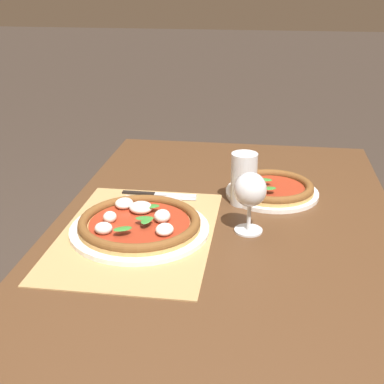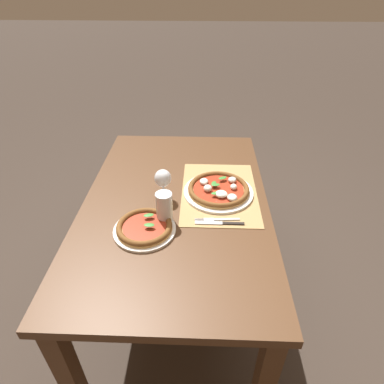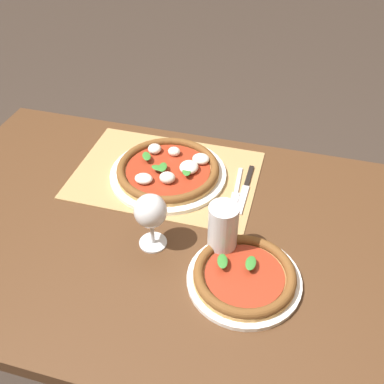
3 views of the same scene
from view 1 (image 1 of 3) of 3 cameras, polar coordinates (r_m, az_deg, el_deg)
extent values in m
cube|color=#4C301C|center=(1.36, 3.57, -4.49)|extent=(1.40, 0.88, 0.04)
cube|color=#4C301C|center=(2.15, -5.39, -4.86)|extent=(0.07, 0.07, 0.70)
cube|color=#4C301C|center=(2.12, 15.20, -6.07)|extent=(0.07, 0.07, 0.70)
cube|color=#A88451|center=(1.32, -5.87, -4.42)|extent=(0.54, 0.37, 0.00)
cylinder|color=white|center=(1.33, -5.59, -3.97)|extent=(0.34, 0.34, 0.01)
cylinder|color=tan|center=(1.32, -5.61, -3.54)|extent=(0.30, 0.30, 0.01)
torus|color=brown|center=(1.32, -5.62, -3.16)|extent=(0.30, 0.30, 0.02)
cylinder|color=maroon|center=(1.32, -5.62, -3.29)|extent=(0.25, 0.25, 0.00)
ellipsoid|color=silver|center=(1.33, -8.76, -2.66)|extent=(0.04, 0.03, 0.03)
ellipsoid|color=silver|center=(1.27, -9.42, -3.84)|extent=(0.04, 0.04, 0.03)
ellipsoid|color=silver|center=(1.26, -2.95, -4.02)|extent=(0.05, 0.04, 0.02)
ellipsoid|color=silver|center=(1.40, -7.25, -1.22)|extent=(0.05, 0.05, 0.03)
ellipsoid|color=silver|center=(1.31, -3.20, -2.58)|extent=(0.05, 0.04, 0.03)
ellipsoid|color=silver|center=(1.36, -5.50, -1.73)|extent=(0.06, 0.06, 0.03)
ellipsoid|color=#337A2D|center=(1.36, -4.45, -1.61)|extent=(0.04, 0.05, 0.00)
ellipsoid|color=#337A2D|center=(1.25, -7.41, -3.92)|extent=(0.04, 0.05, 0.00)
ellipsoid|color=#337A2D|center=(1.29, -4.87, -3.02)|extent=(0.05, 0.03, 0.00)
ellipsoid|color=#337A2D|center=(1.30, -5.09, -2.80)|extent=(0.03, 0.05, 0.00)
cylinder|color=white|center=(1.55, 8.51, -0.09)|extent=(0.27, 0.27, 0.01)
cylinder|color=tan|center=(1.55, 8.53, 0.28)|extent=(0.24, 0.24, 0.01)
torus|color=brown|center=(1.55, 8.56, 0.62)|extent=(0.24, 0.24, 0.02)
cylinder|color=maroon|center=(1.55, 8.55, 0.51)|extent=(0.18, 0.18, 0.00)
ellipsoid|color=#337A2D|center=(1.49, 8.15, 0.40)|extent=(0.03, 0.05, 0.00)
ellipsoid|color=#337A2D|center=(1.55, 7.74, 1.31)|extent=(0.02, 0.04, 0.00)
cylinder|color=silver|center=(1.34, 6.03, -4.09)|extent=(0.07, 0.07, 0.00)
cylinder|color=silver|center=(1.32, 6.09, -2.73)|extent=(0.01, 0.01, 0.06)
ellipsoid|color=silver|center=(1.29, 6.23, 0.28)|extent=(0.08, 0.08, 0.08)
ellipsoid|color=#AD5B14|center=(1.29, 6.21, -0.14)|extent=(0.07, 0.07, 0.05)
cylinder|color=silver|center=(1.46, 5.55, 1.41)|extent=(0.07, 0.07, 0.15)
cylinder|color=black|center=(1.47, 5.53, 0.89)|extent=(0.07, 0.07, 0.12)
cylinder|color=silver|center=(1.45, 5.62, 3.31)|extent=(0.07, 0.07, 0.02)
cube|color=#B7B7BC|center=(1.51, -4.94, -0.57)|extent=(0.02, 0.12, 0.00)
cube|color=#B7B7BC|center=(1.50, -1.93, -0.65)|extent=(0.03, 0.05, 0.00)
cylinder|color=#B7B7BC|center=(1.49, -0.34, -0.84)|extent=(0.01, 0.04, 0.00)
cylinder|color=#B7B7BC|center=(1.50, -0.32, -0.75)|extent=(0.01, 0.04, 0.00)
cylinder|color=#B7B7BC|center=(1.50, -0.30, -0.66)|extent=(0.01, 0.04, 0.00)
cylinder|color=#B7B7BC|center=(1.51, -0.28, -0.57)|extent=(0.01, 0.04, 0.00)
cube|color=black|center=(1.54, -5.72, -0.12)|extent=(0.01, 0.10, 0.01)
cube|color=#B7B7BC|center=(1.52, -1.79, -0.35)|extent=(0.02, 0.12, 0.00)
camera|label=2|loc=(2.48, 3.70, 30.15)|focal=30.00mm
camera|label=3|loc=(1.66, 36.95, 27.02)|focal=42.00mm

